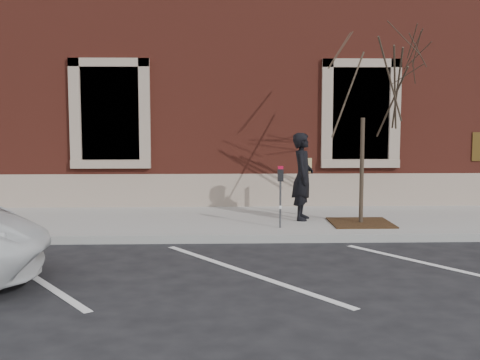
{
  "coord_description": "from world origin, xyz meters",
  "views": [
    {
      "loc": [
        -0.36,
        -10.96,
        2.3
      ],
      "look_at": [
        0.0,
        0.6,
        1.1
      ],
      "focal_mm": 45.0,
      "sensor_mm": 36.0,
      "label": 1
    }
  ],
  "objects": [
    {
      "name": "ground",
      "position": [
        0.0,
        0.0,
        0.0
      ],
      "size": [
        120.0,
        120.0,
        0.0
      ],
      "primitive_type": "plane",
      "color": "#28282B",
      "rests_on": "ground"
    },
    {
      "name": "sidewalk_near",
      "position": [
        0.0,
        1.75,
        0.07
      ],
      "size": [
        40.0,
        3.5,
        0.15
      ],
      "primitive_type": "cube",
      "color": "#9E9A95",
      "rests_on": "ground"
    },
    {
      "name": "curb_near",
      "position": [
        0.0,
        -0.05,
        0.07
      ],
      "size": [
        40.0,
        0.12,
        0.15
      ],
      "primitive_type": "cube",
      "color": "#9E9E99",
      "rests_on": "ground"
    },
    {
      "name": "parking_stripes",
      "position": [
        0.0,
        -2.2,
        0.0
      ],
      "size": [
        28.0,
        4.4,
        0.01
      ],
      "primitive_type": null,
      "color": "silver",
      "rests_on": "ground"
    },
    {
      "name": "building_civic",
      "position": [
        0.0,
        7.74,
        4.0
      ],
      "size": [
        40.0,
        8.62,
        8.0
      ],
      "color": "maroon",
      "rests_on": "ground"
    },
    {
      "name": "man",
      "position": [
        1.35,
        1.56,
        1.07
      ],
      "size": [
        0.58,
        0.75,
        1.84
      ],
      "primitive_type": "imported",
      "rotation": [
        0.0,
        0.0,
        1.35
      ],
      "color": "black",
      "rests_on": "sidewalk_near"
    },
    {
      "name": "parking_meter",
      "position": [
        0.79,
        0.63,
        0.99
      ],
      "size": [
        0.11,
        0.08,
        1.21
      ],
      "rotation": [
        0.0,
        0.0,
        -0.33
      ],
      "color": "#595B60",
      "rests_on": "sidewalk_near"
    },
    {
      "name": "tree_grate",
      "position": [
        2.48,
        1.06,
        0.17
      ],
      "size": [
        1.22,
        1.22,
        0.03
      ],
      "primitive_type": "cube",
      "color": "#3D2713",
      "rests_on": "sidewalk_near"
    },
    {
      "name": "sapling",
      "position": [
        2.48,
        1.06,
        2.89
      ],
      "size": [
        2.35,
        2.35,
        3.91
      ],
      "color": "#3D3125",
      "rests_on": "sidewalk_near"
    }
  ]
}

